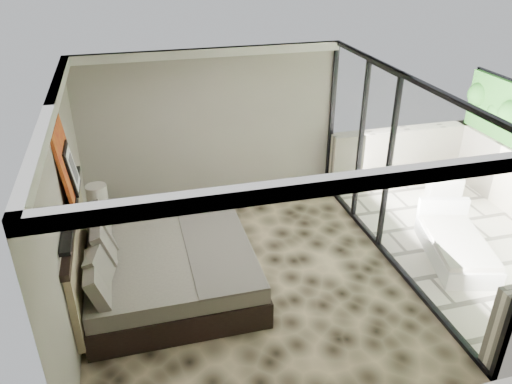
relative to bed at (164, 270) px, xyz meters
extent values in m
plane|color=black|center=(1.16, -0.01, -0.38)|extent=(5.00, 5.00, 0.00)
cube|color=silver|center=(1.16, -0.01, 2.41)|extent=(4.50, 5.00, 0.02)
cube|color=gray|center=(1.16, 2.48, 1.02)|extent=(4.50, 0.02, 2.80)
cube|color=gray|center=(-1.08, -0.01, 1.02)|extent=(0.02, 5.00, 2.80)
cube|color=white|center=(3.41, -0.01, 1.02)|extent=(0.08, 5.00, 2.80)
cube|color=beige|center=(4.91, -0.01, -0.44)|extent=(3.00, 5.00, 0.12)
cube|color=black|center=(-1.02, 0.09, 1.12)|extent=(0.12, 2.20, 0.05)
cube|color=black|center=(0.12, 0.00, -0.18)|extent=(2.26, 2.15, 0.39)
cube|color=#635D52|center=(0.12, 0.00, 0.13)|extent=(2.20, 2.09, 0.24)
cube|color=#48453F|center=(0.76, 0.00, 0.25)|extent=(0.86, 2.13, 0.03)
cube|color=#887556|center=(-1.04, 0.00, 0.38)|extent=(0.08, 2.25, 1.08)
cube|color=black|center=(-0.78, 1.38, -0.09)|extent=(0.70, 0.70, 0.56)
cone|color=black|center=(-0.82, 1.38, 0.23)|extent=(0.18, 0.18, 0.16)
cone|color=black|center=(-0.82, 1.38, 0.39)|extent=(0.18, 0.18, 0.16)
cylinder|color=beige|center=(-0.82, 1.38, 0.61)|extent=(0.31, 0.31, 0.22)
cube|color=#BF5510|center=(-1.04, 0.40, 1.60)|extent=(0.13, 0.90, 0.90)
cube|color=black|center=(-0.98, 0.45, 1.45)|extent=(0.11, 0.50, 0.60)
cube|color=white|center=(5.28, 1.39, -0.10)|extent=(0.72, 0.72, 0.55)
cube|color=silver|center=(4.39, -0.32, -0.24)|extent=(1.19, 1.76, 0.28)
cube|color=beige|center=(4.39, -0.32, -0.05)|extent=(1.13, 1.65, 0.08)
cube|color=silver|center=(4.58, 0.41, 0.08)|extent=(0.81, 0.32, 0.35)
camera|label=1|loc=(-0.20, -5.65, 4.12)|focal=35.00mm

